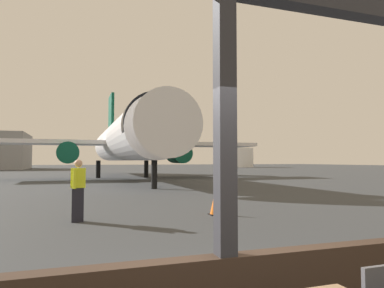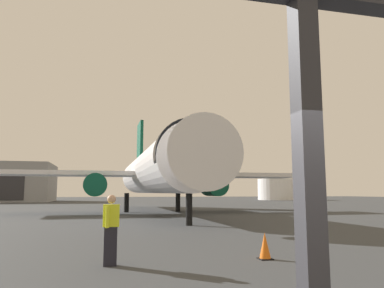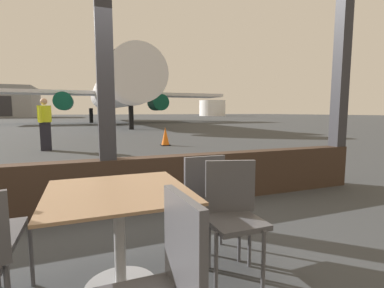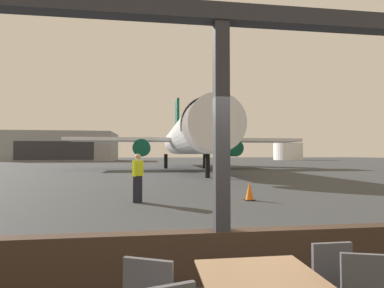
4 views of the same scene
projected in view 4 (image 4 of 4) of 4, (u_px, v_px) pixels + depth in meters
name	position (u px, v px, depth m)	size (l,w,h in m)	color
ground_plane	(159.00, 166.00, 43.62)	(220.00, 220.00, 0.00)	#383A3D
window_frame	(221.00, 184.00, 4.03)	(7.99, 0.24, 3.79)	#38281E
cafe_chair_aisle_left	(339.00, 284.00, 2.70)	(0.40, 0.40, 0.88)	#4C4C51
airplane	(187.00, 137.00, 34.31)	(27.22, 33.14, 10.69)	silver
ground_crew_worker	(138.00, 177.00, 10.57)	(0.40, 0.53, 1.74)	black
traffic_cone	(249.00, 191.00, 11.03)	(0.36, 0.36, 0.71)	orange
distant_hangar	(64.00, 147.00, 77.72)	(25.85, 16.01, 7.40)	gray
fuel_storage_tank	(288.00, 152.00, 88.42)	(8.48, 8.48, 5.00)	white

